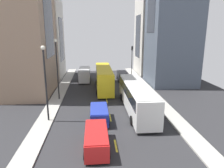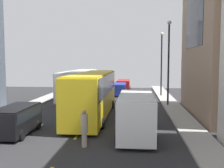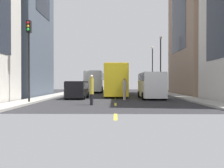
{
  "view_description": "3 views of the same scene",
  "coord_description": "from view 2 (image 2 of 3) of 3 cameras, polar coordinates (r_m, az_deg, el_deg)",
  "views": [
    {
      "loc": [
        1.72,
        30.98,
        9.52
      ],
      "look_at": [
        -0.76,
        2.64,
        2.32
      ],
      "focal_mm": 33.6,
      "sensor_mm": 36.0,
      "label": 1
    },
    {
      "loc": [
        3.54,
        -24.73,
        4.56
      ],
      "look_at": [
        1.34,
        -0.6,
        2.43
      ],
      "focal_mm": 42.43,
      "sensor_mm": 36.0,
      "label": 2
    },
    {
      "loc": [
        -0.01,
        -31.62,
        1.65
      ],
      "look_at": [
        -0.46,
        -1.41,
        1.4
      ],
      "focal_mm": 36.04,
      "sensor_mm": 36.0,
      "label": 3
    }
  ],
  "objects": [
    {
      "name": "sidewalk_west",
      "position": [
        27.31,
        -17.99,
        -4.68
      ],
      "size": [
        1.81,
        44.0,
        0.15
      ],
      "primitive_type": "cube",
      "color": "#9E9B93",
      "rests_on": "ground"
    },
    {
      "name": "pedestrian_crossing_mid",
      "position": [
        14.21,
        -5.99,
        -9.31
      ],
      "size": [
        0.38,
        0.38,
        1.99
      ],
      "rotation": [
        0.0,
        0.0,
        3.24
      ],
      "color": "gray",
      "rests_on": "ground"
    },
    {
      "name": "car_red_1",
      "position": [
        40.24,
        2.47,
        -0.1
      ],
      "size": [
        2.05,
        4.75,
        1.64
      ],
      "color": "red",
      "rests_on": "ground"
    },
    {
      "name": "streetlamp_far",
      "position": [
        26.94,
        12.11,
        6.19
      ],
      "size": [
        0.44,
        0.44,
        8.36
      ],
      "color": "black",
      "rests_on": "ground"
    },
    {
      "name": "lane_stripe_2",
      "position": [
        16.75,
        -7.32,
        -10.8
      ],
      "size": [
        0.16,
        2.0,
        0.01
      ],
      "primitive_type": "cube",
      "color": "yellow",
      "rests_on": "ground"
    },
    {
      "name": "lane_stripe_6",
      "position": [
        40.15,
        0.11,
        -1.5
      ],
      "size": [
        0.16,
        2.0,
        0.01
      ],
      "primitive_type": "cube",
      "color": "yellow",
      "rests_on": "ground"
    },
    {
      "name": "streetlamp_near",
      "position": [
        34.25,
        10.62,
        5.61
      ],
      "size": [
        0.44,
        0.44,
        7.98
      ],
      "color": "black",
      "rests_on": "ground"
    },
    {
      "name": "ground_plane",
      "position": [
        25.39,
        -2.91,
        -5.33
      ],
      "size": [
        40.12,
        40.12,
        0.0
      ],
      "primitive_type": "plane",
      "color": "#28282B"
    },
    {
      "name": "sidewalk_east",
      "position": [
        25.39,
        13.36,
        -5.29
      ],
      "size": [
        1.81,
        44.0,
        0.15
      ],
      "primitive_type": "cube",
      "color": "#9E9B93",
      "rests_on": "ground"
    },
    {
      "name": "delivery_van_white",
      "position": [
        15.89,
        5.23,
        -6.06
      ],
      "size": [
        2.25,
        5.49,
        2.58
      ],
      "color": "white",
      "rests_on": "ground"
    },
    {
      "name": "car_blue_0",
      "position": [
        34.92,
        1.43,
        -0.95
      ],
      "size": [
        2.03,
        4.08,
        1.58
      ],
      "color": "#2338AD",
      "rests_on": "ground"
    },
    {
      "name": "lane_stripe_3",
      "position": [
        22.48,
        -3.99,
        -6.68
      ],
      "size": [
        0.16,
        2.0,
        0.01
      ],
      "primitive_type": "cube",
      "color": "yellow",
      "rests_on": "ground"
    },
    {
      "name": "car_black_2",
      "position": [
        17.56,
        -19.86,
        -6.9
      ],
      "size": [
        1.94,
        4.1,
        1.74
      ],
      "color": "black",
      "rests_on": "ground"
    },
    {
      "name": "lane_stripe_7",
      "position": [
        46.09,
        0.77,
        -0.65
      ],
      "size": [
        0.16,
        2.0,
        0.01
      ],
      "primitive_type": "cube",
      "color": "yellow",
      "rests_on": "ground"
    },
    {
      "name": "lane_stripe_5",
      "position": [
        34.22,
        -0.79,
        -2.63
      ],
      "size": [
        0.16,
        2.0,
        0.01
      ],
      "primitive_type": "cube",
      "color": "yellow",
      "rests_on": "ground"
    },
    {
      "name": "lane_stripe_4",
      "position": [
        28.32,
        -2.05,
        -4.24
      ],
      "size": [
        0.16,
        2.0,
        0.01
      ],
      "primitive_type": "cube",
      "color": "yellow",
      "rests_on": "ground"
    },
    {
      "name": "city_bus_white",
      "position": [
        32.64,
        -7.02,
        0.5
      ],
      "size": [
        2.81,
        12.85,
        3.35
      ],
      "color": "silver",
      "rests_on": "ground"
    },
    {
      "name": "streetcar_yellow",
      "position": [
        21.62,
        -4.04,
        -1.46
      ],
      "size": [
        2.7,
        12.35,
        3.59
      ],
      "color": "yellow",
      "rests_on": "ground"
    }
  ]
}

